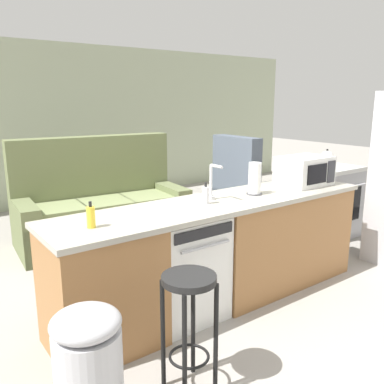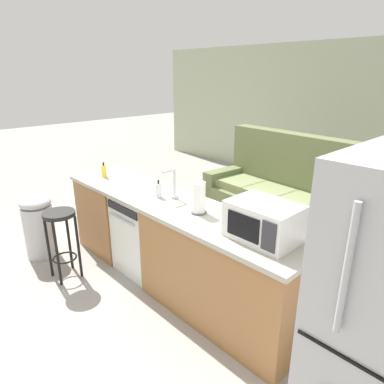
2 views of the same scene
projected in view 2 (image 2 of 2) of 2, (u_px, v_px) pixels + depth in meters
The scene contains 12 objects.
ground_plane at pixel (163, 276), 3.66m from camera, with size 24.00×24.00×0.00m, color gray.
wall_back at pixel (368, 120), 5.74m from camera, with size 10.00×0.06×2.60m.
kitchen_counter at pixel (177, 249), 3.35m from camera, with size 2.94×0.66×0.90m.
dishwasher at pixel (148, 233), 3.69m from camera, with size 0.58×0.61×0.84m.
microwave at pixel (264, 221), 2.48m from camera, with size 0.50×0.37×0.28m.
sink_faucet at pixel (173, 186), 3.28m from camera, with size 0.07×0.18×0.30m.
paper_towel_roll at pixel (199, 198), 2.95m from camera, with size 0.14×0.14×0.28m.
soap_bottle at pixel (159, 190), 3.34m from camera, with size 0.06×0.06×0.18m.
dish_soap_bottle at pixel (104, 171), 3.99m from camera, with size 0.06×0.06×0.18m.
bar_stool at pixel (61, 231), 3.49m from camera, with size 0.32×0.32×0.74m.
trash_bin at pixel (39, 226), 3.96m from camera, with size 0.35×0.35×0.74m.
couch at pixel (278, 196), 4.90m from camera, with size 2.07×1.07×1.27m.
Camera 2 is at (2.51, -1.94, 2.06)m, focal length 32.00 mm.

